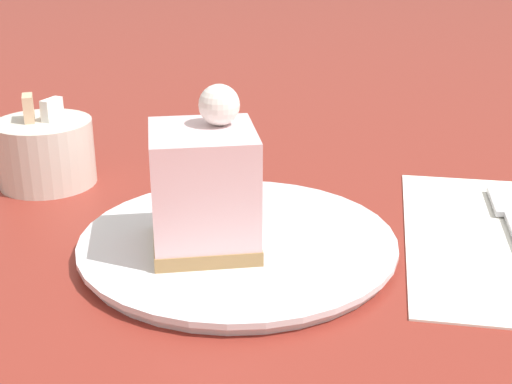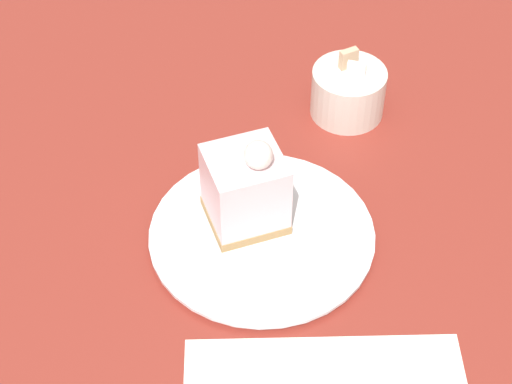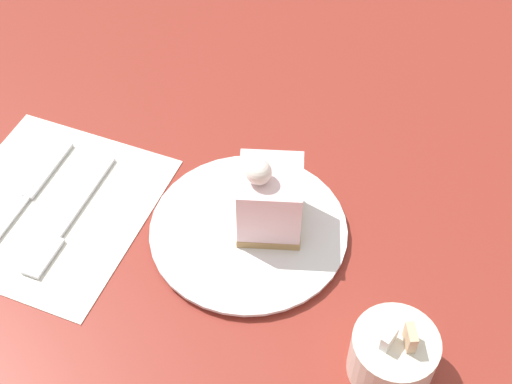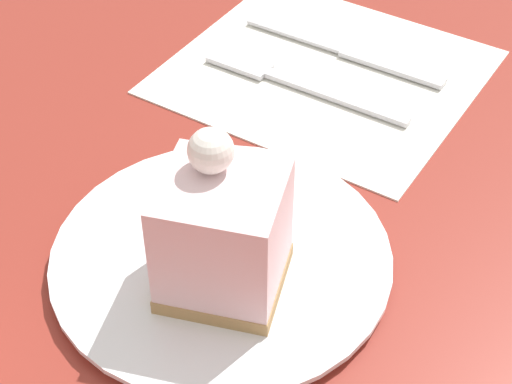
{
  "view_description": "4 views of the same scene",
  "coord_description": "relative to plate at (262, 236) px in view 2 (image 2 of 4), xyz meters",
  "views": [
    {
      "loc": [
        -0.01,
        -0.4,
        0.22
      ],
      "look_at": [
        -0.02,
        0.04,
        0.04
      ],
      "focal_mm": 50.0,
      "sensor_mm": 36.0,
      "label": 1
    },
    {
      "loc": [
        0.49,
        -0.05,
        0.63
      ],
      "look_at": [
        -0.04,
        0.03,
        0.07
      ],
      "focal_mm": 60.0,
      "sensor_mm": 36.0,
      "label": 2
    },
    {
      "loc": [
        -0.15,
        0.49,
        0.63
      ],
      "look_at": [
        -0.04,
        0.02,
        0.05
      ],
      "focal_mm": 50.0,
      "sensor_mm": 36.0,
      "label": 3
    },
    {
      "loc": [
        -0.37,
        -0.13,
        0.4
      ],
      "look_at": [
        -0.02,
        0.02,
        0.06
      ],
      "focal_mm": 60.0,
      "sensor_mm": 36.0,
      "label": 4
    }
  ],
  "objects": [
    {
      "name": "ground_plane",
      "position": [
        0.04,
        -0.04,
        -0.01
      ],
      "size": [
        4.0,
        4.0,
        0.0
      ],
      "primitive_type": "plane",
      "color": "maroon"
    },
    {
      "name": "plate",
      "position": [
        0.0,
        0.0,
        0.0
      ],
      "size": [
        0.22,
        0.22,
        0.01
      ],
      "color": "white",
      "rests_on": "ground_plane"
    },
    {
      "name": "sugar_bowl",
      "position": [
        -0.17,
        0.12,
        0.02
      ],
      "size": [
        0.08,
        0.08,
        0.08
      ],
      "color": "silver",
      "rests_on": "ground_plane"
    },
    {
      "name": "cake_slice",
      "position": [
        -0.02,
        -0.01,
        0.05
      ],
      "size": [
        0.08,
        0.08,
        0.11
      ],
      "rotation": [
        0.0,
        0.0,
        0.17
      ],
      "color": "#AD8451",
      "rests_on": "plate"
    }
  ]
}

